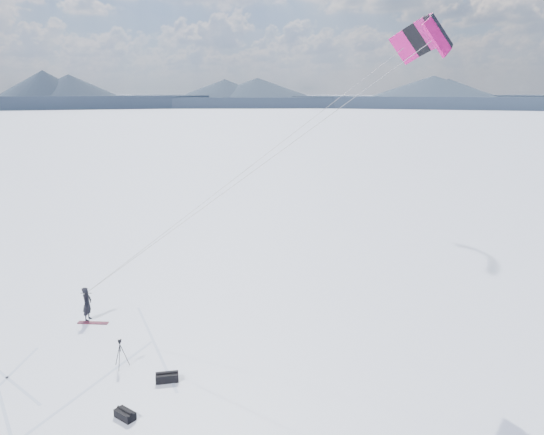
% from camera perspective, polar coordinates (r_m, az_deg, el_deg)
% --- Properties ---
extents(ground, '(1800.00, 1800.00, 0.00)m').
position_cam_1_polar(ground, '(23.76, -19.21, -14.81)').
color(ground, white).
extents(horizon_hills, '(704.00, 704.42, 9.19)m').
position_cam_1_polar(horizon_hills, '(22.24, -19.98, -6.03)').
color(horizon_hills, '#182235').
rests_on(horizon_hills, ground).
extents(snow_tracks, '(13.93, 10.25, 0.01)m').
position_cam_1_polar(snow_tracks, '(24.19, -22.68, -14.59)').
color(snow_tracks, '#A7B6D6').
rests_on(snow_tracks, ground).
extents(snowkiter, '(0.44, 0.64, 1.68)m').
position_cam_1_polar(snowkiter, '(27.97, -19.13, -10.35)').
color(snowkiter, black).
rests_on(snowkiter, ground).
extents(snowboard, '(1.50, 0.40, 0.04)m').
position_cam_1_polar(snowboard, '(27.52, -18.69, -10.68)').
color(snowboard, maroon).
rests_on(snowboard, ground).
extents(tripod, '(0.61, 0.57, 1.21)m').
position_cam_1_polar(tripod, '(22.89, -16.01, -13.49)').
color(tripod, black).
rests_on(tripod, ground).
extents(gear_bag_a, '(0.96, 0.68, 0.39)m').
position_cam_1_polar(gear_bag_a, '(21.79, -11.22, -16.50)').
color(gear_bag_a, black).
rests_on(gear_bag_a, ground).
extents(gear_bag_b, '(0.86, 0.70, 0.35)m').
position_cam_1_polar(gear_bag_b, '(20.06, -15.54, -19.73)').
color(gear_bag_b, black).
rests_on(gear_bag_b, ground).
extents(power_kite, '(16.72, 6.12, 12.74)m').
position_cam_1_polar(power_kite, '(24.98, 16.18, 18.06)').
color(power_kite, '#CC106F').
rests_on(power_kite, ground).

